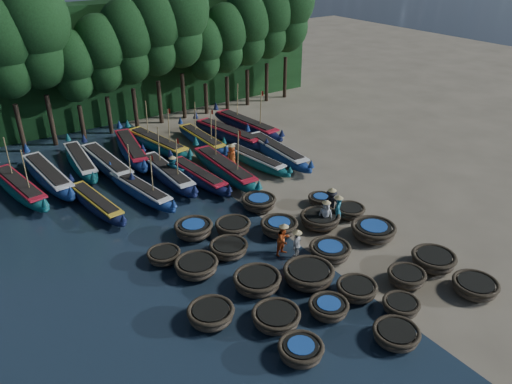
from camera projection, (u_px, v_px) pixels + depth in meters
ground at (274, 227)px, 28.58m from camera, size 120.00×120.00×0.00m
foliage_wall at (114, 62)px, 43.42m from camera, size 40.00×3.00×10.00m
coracle_1 at (301, 351)px, 19.54m from camera, size 2.16×2.16×0.72m
coracle_2 at (396, 335)px, 20.36m from camera, size 2.01×2.01×0.66m
coracle_3 at (401, 306)px, 21.94m from camera, size 1.67×1.67×0.66m
coracle_4 at (475, 286)px, 23.13m from camera, size 2.13×2.13×0.69m
coracle_5 at (276, 317)px, 21.26m from camera, size 2.25×2.25×0.70m
coracle_6 at (328, 308)px, 21.80m from camera, size 1.81×1.81×0.69m
coracle_7 at (357, 290)px, 22.92m from camera, size 2.32×2.32×0.70m
coracle_8 at (406, 277)px, 23.75m from camera, size 2.06×2.06×0.70m
coracle_9 at (433, 260)px, 24.88m from camera, size 2.63×2.63×0.81m
coracle_10 at (211, 314)px, 21.36m from camera, size 2.07×2.07×0.77m
coracle_11 at (257, 281)px, 23.39m from camera, size 2.30×2.30×0.78m
coracle_12 at (309, 275)px, 23.79m from camera, size 2.81×2.81×0.85m
coracle_13 at (330, 251)px, 25.64m from camera, size 2.40×2.40×0.76m
coracle_14 at (373, 231)px, 27.34m from camera, size 2.98×2.98×0.81m
coracle_15 at (196, 266)px, 24.47m from camera, size 2.48×2.48×0.75m
coracle_16 at (229, 249)px, 25.90m from camera, size 2.25×2.25×0.71m
coracle_17 at (279, 227)px, 27.70m from camera, size 2.18×2.18×0.81m
coracle_18 at (320, 219)px, 28.47m from camera, size 2.63×2.63×0.77m
coracle_19 at (350, 211)px, 29.41m from camera, size 1.93×1.93×0.69m
coracle_20 at (164, 256)px, 25.41m from camera, size 2.01×2.01×0.63m
coracle_21 at (194, 229)px, 27.46m from camera, size 2.18×2.18×0.84m
coracle_22 at (233, 227)px, 27.75m from camera, size 2.01×2.01×0.76m
coracle_23 at (259, 202)px, 30.27m from camera, size 2.53×2.53×0.78m
coracle_24 at (320, 200)px, 30.75m from camera, size 1.88×1.88×0.63m
long_boat_2 at (96, 203)px, 30.12m from camera, size 2.14×7.20×1.28m
long_boat_3 at (140, 190)px, 31.55m from camera, size 2.51×7.67×3.29m
long_boat_4 at (167, 174)px, 33.63m from camera, size 1.48×8.35×3.55m
long_boat_5 at (198, 176)px, 33.47m from camera, size 1.87×7.52×1.33m
long_boat_6 at (224, 169)px, 34.23m from camera, size 1.86×9.07×3.85m
long_boat_7 at (255, 160)px, 35.81m from camera, size 2.21×7.35×1.30m
long_boat_8 at (277, 151)px, 37.01m from camera, size 1.93×8.75×1.54m
long_boat_9 at (20, 187)px, 31.76m from camera, size 2.76×8.48×3.64m
long_boat_10 at (48, 175)px, 33.28m from camera, size 2.25×9.06×1.60m
long_boat_11 at (81, 162)px, 35.45m from camera, size 2.08×8.19×1.45m
long_boat_12 at (107, 163)px, 35.08m from camera, size 1.96×8.81×1.55m
long_boat_13 at (131, 149)px, 37.33m from camera, size 3.01×8.78×1.57m
long_boat_14 at (157, 144)px, 38.36m from camera, size 2.96×8.60×3.70m
long_boat_15 at (202, 140)px, 39.32m from camera, size 1.40×7.76×3.30m
long_boat_16 at (229, 134)px, 40.14m from camera, size 3.02×8.84×1.58m
long_boat_17 at (247, 125)px, 41.95m from camera, size 2.44×9.13×3.89m
fisherman_0 at (326, 214)px, 28.11m from camera, size 0.90×0.99×1.89m
fisherman_1 at (338, 209)px, 28.42m from camera, size 0.77×0.74×1.97m
fisherman_2 at (284, 239)px, 25.75m from camera, size 0.97×0.82×1.95m
fisherman_3 at (331, 202)px, 29.30m from camera, size 1.11×1.31×1.96m
fisherman_4 at (297, 244)px, 25.46m from camera, size 1.01×0.80×1.81m
fisherman_5 at (173, 169)px, 33.45m from camera, size 0.96×1.74×1.99m
fisherman_6 at (232, 155)px, 35.54m from camera, size 0.62×0.88×1.89m
tree_3 at (1, 46)px, 34.88m from camera, size 4.92×4.92×11.60m
tree_4 at (34, 32)px, 35.73m from camera, size 5.34×5.34×12.58m
tree_5 at (72, 66)px, 38.14m from camera, size 3.68×3.68×8.68m
tree_6 at (101, 53)px, 38.99m from camera, size 4.09×4.09×9.65m
tree_7 at (127, 41)px, 39.85m from camera, size 4.51×4.51×10.63m
tree_8 at (153, 30)px, 40.70m from camera, size 4.92×4.92×11.60m
tree_9 at (178, 18)px, 41.55m from camera, size 5.34×5.34×12.58m
tree_10 at (204, 48)px, 43.96m from camera, size 3.68×3.68×8.68m
tree_11 at (226, 38)px, 44.82m from camera, size 4.09×4.09×9.65m
tree_12 at (247, 27)px, 45.67m from camera, size 4.51×4.51×10.63m
tree_13 at (267, 18)px, 46.52m from camera, size 4.92×4.92×11.60m
tree_14 at (287, 8)px, 47.38m from camera, size 5.34×5.34×12.58m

